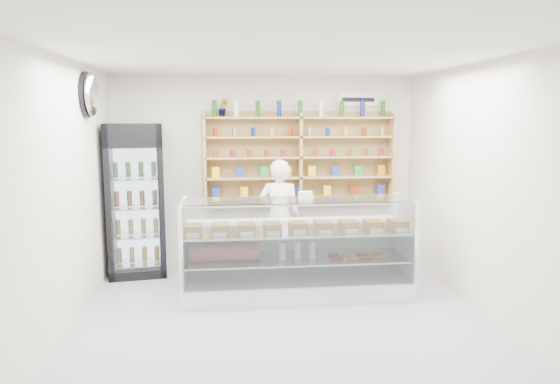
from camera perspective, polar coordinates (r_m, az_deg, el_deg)
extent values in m
plane|color=#A7A7AB|center=(5.49, 0.63, -14.94)|extent=(5.00, 5.00, 0.00)
plane|color=white|center=(5.07, 0.68, 15.48)|extent=(5.00, 5.00, 0.00)
plane|color=silver|center=(7.56, -1.65, 2.56)|extent=(4.50, 0.00, 4.50)
plane|color=silver|center=(2.69, 7.20, -8.54)|extent=(4.50, 0.00, 4.50)
plane|color=silver|center=(5.32, -24.18, -0.73)|extent=(0.00, 5.00, 5.00)
plane|color=silver|center=(5.81, 23.24, 0.06)|extent=(0.00, 5.00, 5.00)
cube|color=white|center=(6.29, 1.92, -10.69)|extent=(2.78, 0.79, 0.23)
cube|color=white|center=(6.52, 1.48, -6.25)|extent=(2.78, 0.05, 0.58)
cube|color=silver|center=(6.18, 1.94, -7.56)|extent=(2.67, 0.69, 0.02)
cube|color=silver|center=(6.10, 1.95, -4.46)|extent=(2.73, 0.73, 0.02)
cube|color=silver|center=(5.76, 2.50, -6.25)|extent=(2.73, 0.11, 0.97)
cube|color=silver|center=(5.98, 2.04, -0.92)|extent=(2.73, 0.55, 0.01)
imported|color=silver|center=(6.92, -0.09, -2.93)|extent=(0.66, 0.50, 1.62)
cube|color=black|center=(7.22, -16.12, -0.86)|extent=(0.85, 0.83, 2.10)
cube|color=#2A0539|center=(6.80, -17.31, 6.11)|extent=(0.74, 0.13, 0.29)
cube|color=silver|center=(6.89, -16.98, -2.12)|extent=(0.63, 0.09, 1.66)
cube|color=tan|center=(7.37, -8.56, 3.79)|extent=(0.04, 0.28, 1.33)
cube|color=tan|center=(7.45, 2.29, 3.93)|extent=(0.04, 0.28, 1.33)
cube|color=tan|center=(7.78, 12.57, 3.93)|extent=(0.04, 0.28, 1.33)
cube|color=tan|center=(7.52, 2.27, -0.56)|extent=(2.80, 0.28, 0.03)
cube|color=tan|center=(7.47, 2.28, 1.71)|extent=(2.80, 0.28, 0.03)
cube|color=tan|center=(7.45, 2.29, 4.00)|extent=(2.80, 0.28, 0.03)
cube|color=tan|center=(7.43, 2.31, 6.31)|extent=(2.80, 0.28, 0.03)
cube|color=tan|center=(7.42, 2.32, 8.47)|extent=(2.80, 0.28, 0.03)
imported|color=#1E6626|center=(7.34, -6.54, 9.57)|extent=(0.15, 0.13, 0.26)
ellipsoid|color=silver|center=(6.40, -20.77, 10.35)|extent=(0.15, 0.50, 0.50)
cube|color=white|center=(7.74, 8.90, 10.38)|extent=(0.62, 0.03, 0.20)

